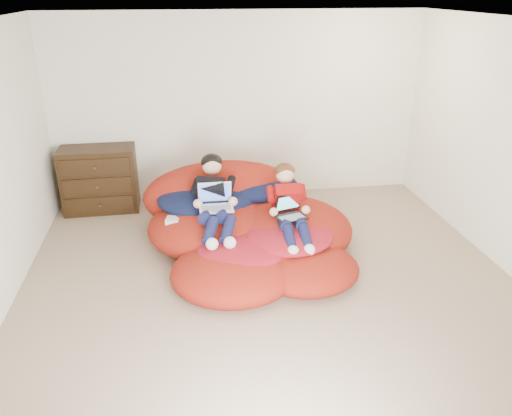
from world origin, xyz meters
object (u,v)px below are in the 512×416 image
(beanbag_pile, at_px, (246,225))
(older_boy, at_px, (215,195))
(younger_boy, at_px, (289,203))
(laptop_black, at_px, (290,211))
(dresser, at_px, (100,179))
(laptop_white, at_px, (216,201))

(beanbag_pile, bearing_deg, older_boy, -179.95)
(younger_boy, xyz_separation_m, laptop_black, (0.00, -0.06, -0.06))
(beanbag_pile, xyz_separation_m, older_boy, (-0.34, -0.00, 0.40))
(beanbag_pile, relative_size, older_boy, 2.05)
(dresser, relative_size, laptop_white, 2.64)
(older_boy, bearing_deg, younger_boy, -17.61)
(younger_boy, relative_size, laptop_black, 2.76)
(laptop_white, bearing_deg, older_boy, 90.00)
(younger_boy, bearing_deg, laptop_black, -90.00)
(dresser, bearing_deg, beanbag_pile, -37.19)
(dresser, bearing_deg, older_boy, -43.26)
(laptop_white, relative_size, laptop_black, 0.98)
(dresser, height_order, laptop_white, dresser)
(beanbag_pile, xyz_separation_m, laptop_black, (0.44, -0.31, 0.29))
(beanbag_pile, height_order, laptop_black, beanbag_pile)
(beanbag_pile, xyz_separation_m, laptop_white, (-0.34, -0.10, 0.37))
(younger_boy, bearing_deg, beanbag_pile, 150.63)
(dresser, distance_m, younger_boy, 2.72)
(laptop_black, bearing_deg, laptop_white, 164.84)
(beanbag_pile, bearing_deg, younger_boy, -29.37)
(younger_boy, distance_m, laptop_white, 0.80)
(dresser, bearing_deg, laptop_white, -45.30)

